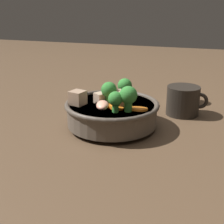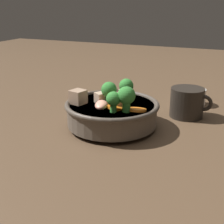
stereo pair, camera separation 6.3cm
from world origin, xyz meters
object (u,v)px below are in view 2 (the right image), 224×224
at_px(side_saucer, 115,98).
at_px(dark_mug, 187,102).
at_px(chopsticks_pair, 115,95).
at_px(tea_cup, 195,97).
at_px(stirfry_bowl, 112,111).

xyz_separation_m(side_saucer, dark_mug, (0.25, -0.06, 0.03)).
bearing_deg(chopsticks_pair, tea_cup, 12.55).
bearing_deg(dark_mug, side_saucer, 165.88).
distance_m(stirfry_bowl, chopsticks_pair, 0.24).
bearing_deg(stirfry_bowl, chopsticks_pair, 110.94).
height_order(stirfry_bowl, tea_cup, stirfry_bowl).
xyz_separation_m(side_saucer, tea_cup, (0.25, 0.06, 0.02)).
bearing_deg(side_saucer, chopsticks_pair, 90.00).
height_order(stirfry_bowl, dark_mug, stirfry_bowl).
height_order(side_saucer, chopsticks_pair, chopsticks_pair).
xyz_separation_m(tea_cup, dark_mug, (-0.00, -0.12, 0.02)).
distance_m(stirfry_bowl, dark_mug, 0.23).
relative_size(tea_cup, chopsticks_pair, 0.27).
distance_m(tea_cup, chopsticks_pair, 0.26).
distance_m(tea_cup, dark_mug, 0.12).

